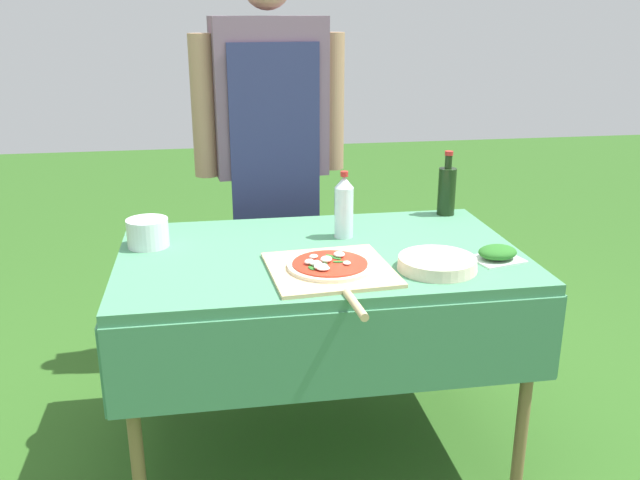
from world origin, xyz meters
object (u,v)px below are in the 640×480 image
(person_cook, at_px, (270,137))
(plate_stack, at_px, (437,263))
(prep_table, at_px, (320,273))
(oil_bottle, at_px, (447,190))
(mixing_tub, at_px, (148,233))
(water_bottle, at_px, (344,207))
(pizza_on_peel, at_px, (330,269))
(herb_container, at_px, (497,253))

(person_cook, distance_m, plate_stack, 1.09)
(plate_stack, bearing_deg, prep_table, 145.76)
(oil_bottle, height_order, mixing_tub, oil_bottle)
(water_bottle, height_order, plate_stack, water_bottle)
(person_cook, bearing_deg, pizza_on_peel, 89.80)
(herb_container, relative_size, plate_stack, 0.72)
(water_bottle, bearing_deg, oil_bottle, 25.22)
(prep_table, relative_size, plate_stack, 5.43)
(person_cook, relative_size, water_bottle, 7.21)
(person_cook, bearing_deg, mixing_tub, 45.07)
(prep_table, xyz_separation_m, oil_bottle, (0.57, 0.36, 0.18))
(plate_stack, bearing_deg, herb_container, 11.98)
(prep_table, bearing_deg, pizza_on_peel, -90.06)
(plate_stack, bearing_deg, person_cook, 113.70)
(pizza_on_peel, distance_m, plate_stack, 0.34)
(water_bottle, height_order, herb_container, water_bottle)
(herb_container, bearing_deg, plate_stack, -168.02)
(plate_stack, bearing_deg, mixing_tub, 157.52)
(mixing_tub, bearing_deg, water_bottle, -0.82)
(person_cook, bearing_deg, plate_stack, 108.00)
(oil_bottle, bearing_deg, person_cook, 149.60)
(mixing_tub, bearing_deg, prep_table, -14.50)
(herb_container, bearing_deg, mixing_tub, 163.73)
(pizza_on_peel, bearing_deg, water_bottle, 67.77)
(prep_table, bearing_deg, water_bottle, 51.80)
(person_cook, xyz_separation_m, oil_bottle, (0.66, -0.39, -0.16))
(herb_container, xyz_separation_m, mixing_tub, (-1.14, 0.33, 0.03))
(water_bottle, bearing_deg, pizza_on_peel, -107.92)
(person_cook, height_order, plate_stack, person_cook)
(herb_container, xyz_separation_m, plate_stack, (-0.22, -0.05, -0.00))
(mixing_tub, bearing_deg, plate_stack, -22.48)
(pizza_on_peel, distance_m, herb_container, 0.56)
(water_bottle, bearing_deg, prep_table, -128.20)
(prep_table, bearing_deg, herb_container, -18.07)
(oil_bottle, relative_size, herb_container, 1.42)
(person_cook, xyz_separation_m, water_bottle, (0.20, -0.61, -0.15))
(prep_table, xyz_separation_m, mixing_tub, (-0.58, 0.15, 0.13))
(pizza_on_peel, distance_m, mixing_tub, 0.68)
(person_cook, height_order, pizza_on_peel, person_cook)
(oil_bottle, relative_size, water_bottle, 1.06)
(herb_container, bearing_deg, water_bottle, 144.33)
(pizza_on_peel, relative_size, water_bottle, 2.34)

